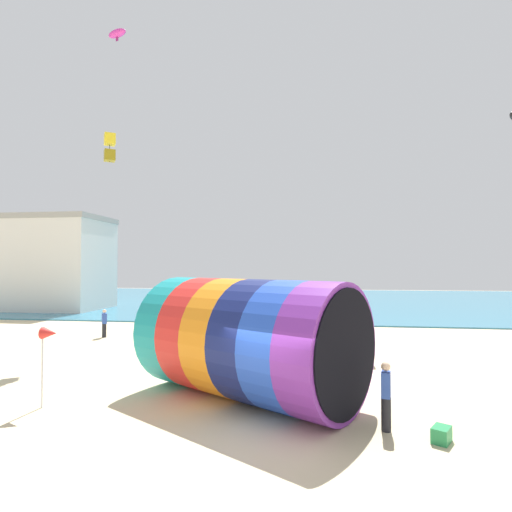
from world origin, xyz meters
TOP-DOWN VIEW (x-y plane):
  - ground_plane at (0.00, 0.00)m, footprint 120.00×120.00m
  - sea at (0.00, 37.68)m, footprint 120.00×40.00m
  - giant_inflatable_tube at (-0.85, 2.19)m, footprint 7.74×6.72m
  - kite_handler at (2.96, 0.22)m, footprint 0.30×0.40m
  - kite_yellow_box at (-9.06, 8.87)m, footprint 0.73×0.73m
  - kite_magenta_parafoil at (-9.65, 10.73)m, footprint 1.38×0.96m
  - bystander_near_water at (3.60, 7.21)m, footprint 0.36×0.24m
  - bystander_mid_beach at (-10.76, 11.64)m, footprint 0.40×0.42m
  - bystander_far_left at (-1.69, 9.92)m, footprint 0.32×0.41m
  - promenade_building at (-23.15, 24.52)m, footprint 10.30×6.64m
  - beach_flag at (-6.54, 0.60)m, footprint 0.47×0.36m
  - cooler_box at (4.13, -0.27)m, footprint 0.58×0.63m

SIDE VIEW (x-z plane):
  - ground_plane at x=0.00m, z-range 0.00..0.00m
  - sea at x=0.00m, z-range 0.00..0.10m
  - cooler_box at x=4.13m, z-range 0.00..0.36m
  - bystander_near_water at x=3.60m, z-range 0.01..1.58m
  - bystander_mid_beach at x=-10.76m, z-range 0.01..1.63m
  - bystander_far_left at x=-1.69m, z-range 0.02..1.70m
  - kite_handler at x=2.96m, z-range 0.02..1.75m
  - giant_inflatable_tube at x=-0.85m, z-range 0.00..3.74m
  - beach_flag at x=-6.54m, z-range 0.91..3.27m
  - promenade_building at x=-23.15m, z-range 0.01..8.80m
  - kite_yellow_box at x=-9.06m, z-range 9.47..10.97m
  - kite_magenta_parafoil at x=-9.65m, z-range 16.93..17.62m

